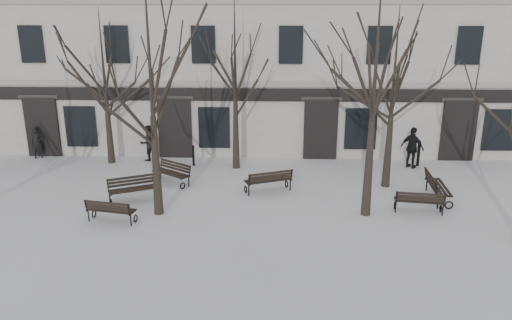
{
  "coord_description": "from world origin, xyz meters",
  "views": [
    {
      "loc": [
        1.26,
        -15.3,
        7.15
      ],
      "look_at": [
        0.6,
        3.0,
        1.43
      ],
      "focal_mm": 35.0,
      "sensor_mm": 36.0,
      "label": 1
    }
  ],
  "objects_px": {
    "tree_1": "(150,65)",
    "bench_2": "(419,201)",
    "bench_3": "(172,172)",
    "bench_1": "(110,210)",
    "tree_2": "(376,66)",
    "bench_4": "(269,180)",
    "bench_5": "(436,186)",
    "bench_0": "(133,188)"
  },
  "relations": [
    {
      "from": "bench_3",
      "to": "tree_2",
      "type": "bearing_deg",
      "value": 13.65
    },
    {
      "from": "bench_0",
      "to": "bench_1",
      "type": "relative_size",
      "value": 1.09
    },
    {
      "from": "tree_2",
      "to": "bench_1",
      "type": "distance_m",
      "value": 10.1
    },
    {
      "from": "tree_1",
      "to": "bench_1",
      "type": "relative_size",
      "value": 4.79
    },
    {
      "from": "bench_0",
      "to": "bench_4",
      "type": "bearing_deg",
      "value": -14.2
    },
    {
      "from": "tree_1",
      "to": "bench_2",
      "type": "height_order",
      "value": "tree_1"
    },
    {
      "from": "bench_1",
      "to": "bench_2",
      "type": "distance_m",
      "value": 10.83
    },
    {
      "from": "tree_2",
      "to": "bench_5",
      "type": "xyz_separation_m",
      "value": [
        2.92,
        1.56,
        -4.69
      ]
    },
    {
      "from": "bench_2",
      "to": "bench_5",
      "type": "relative_size",
      "value": 0.87
    },
    {
      "from": "bench_3",
      "to": "bench_2",
      "type": "bearing_deg",
      "value": 18.93
    },
    {
      "from": "tree_2",
      "to": "bench_0",
      "type": "height_order",
      "value": "tree_2"
    },
    {
      "from": "bench_1",
      "to": "bench_4",
      "type": "bearing_deg",
      "value": -138.52
    },
    {
      "from": "bench_1",
      "to": "bench_5",
      "type": "xyz_separation_m",
      "value": [
        11.76,
        2.55,
        0.08
      ]
    },
    {
      "from": "tree_2",
      "to": "bench_0",
      "type": "distance_m",
      "value": 9.89
    },
    {
      "from": "bench_0",
      "to": "bench_3",
      "type": "xyz_separation_m",
      "value": [
        1.11,
        1.96,
        -0.02
      ]
    },
    {
      "from": "bench_4",
      "to": "bench_5",
      "type": "relative_size",
      "value": 0.96
    },
    {
      "from": "bench_2",
      "to": "tree_2",
      "type": "bearing_deg",
      "value": 14.04
    },
    {
      "from": "bench_2",
      "to": "bench_3",
      "type": "relative_size",
      "value": 0.99
    },
    {
      "from": "bench_1",
      "to": "bench_3",
      "type": "height_order",
      "value": "bench_3"
    },
    {
      "from": "tree_1",
      "to": "bench_2",
      "type": "xyz_separation_m",
      "value": [
        9.29,
        0.39,
        -4.81
      ]
    },
    {
      "from": "bench_1",
      "to": "bench_5",
      "type": "relative_size",
      "value": 0.87
    },
    {
      "from": "bench_3",
      "to": "bench_1",
      "type": "bearing_deg",
      "value": -73.02
    },
    {
      "from": "bench_1",
      "to": "tree_2",
      "type": "bearing_deg",
      "value": -162.06
    },
    {
      "from": "bench_3",
      "to": "tree_1",
      "type": "bearing_deg",
      "value": -52.15
    },
    {
      "from": "tree_2",
      "to": "bench_5",
      "type": "bearing_deg",
      "value": 28.07
    },
    {
      "from": "bench_3",
      "to": "bench_4",
      "type": "xyz_separation_m",
      "value": [
        4.04,
        -0.9,
        0.03
      ]
    },
    {
      "from": "bench_1",
      "to": "bench_5",
      "type": "bearing_deg",
      "value": -156.23
    },
    {
      "from": "tree_1",
      "to": "bench_5",
      "type": "xyz_separation_m",
      "value": [
        10.3,
        1.73,
        -4.73
      ]
    },
    {
      "from": "bench_0",
      "to": "tree_2",
      "type": "bearing_deg",
      "value": -32.7
    },
    {
      "from": "bench_2",
      "to": "bench_3",
      "type": "distance_m",
      "value": 9.83
    },
    {
      "from": "bench_4",
      "to": "bench_5",
      "type": "distance_m",
      "value": 6.42
    },
    {
      "from": "bench_1",
      "to": "bench_5",
      "type": "height_order",
      "value": "bench_5"
    },
    {
      "from": "bench_0",
      "to": "bench_4",
      "type": "distance_m",
      "value": 5.25
    },
    {
      "from": "bench_5",
      "to": "bench_0",
      "type": "bearing_deg",
      "value": 96.56
    },
    {
      "from": "tree_1",
      "to": "bench_0",
      "type": "xyz_separation_m",
      "value": [
        -1.25,
        1.21,
        -4.77
      ]
    },
    {
      "from": "bench_5",
      "to": "bench_2",
      "type": "bearing_deg",
      "value": 147.28
    },
    {
      "from": "tree_1",
      "to": "tree_2",
      "type": "relative_size",
      "value": 1.01
    },
    {
      "from": "tree_1",
      "to": "bench_2",
      "type": "distance_m",
      "value": 10.47
    },
    {
      "from": "bench_4",
      "to": "bench_2",
      "type": "bearing_deg",
      "value": 138.17
    },
    {
      "from": "tree_2",
      "to": "bench_4",
      "type": "xyz_separation_m",
      "value": [
        -3.48,
        2.1,
        -4.72
      ]
    },
    {
      "from": "bench_4",
      "to": "bench_1",
      "type": "bearing_deg",
      "value": 7.41
    },
    {
      "from": "tree_2",
      "to": "bench_3",
      "type": "height_order",
      "value": "tree_2"
    }
  ]
}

